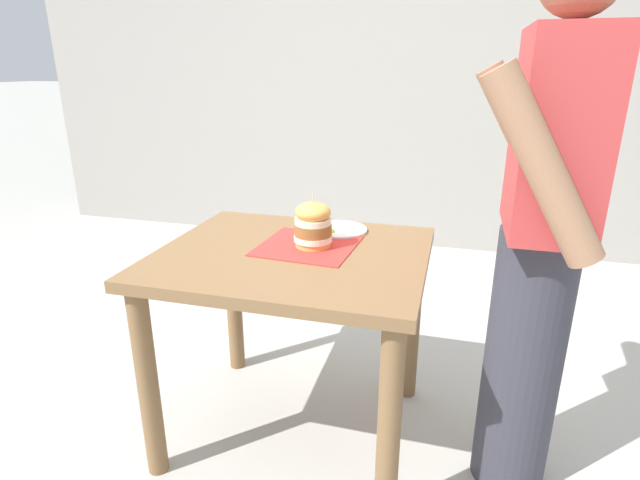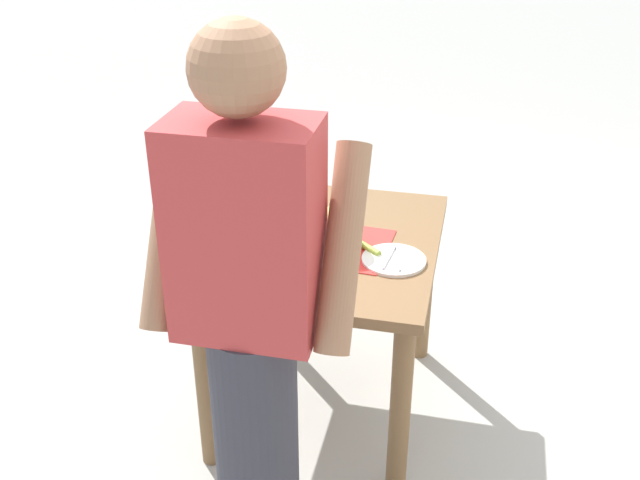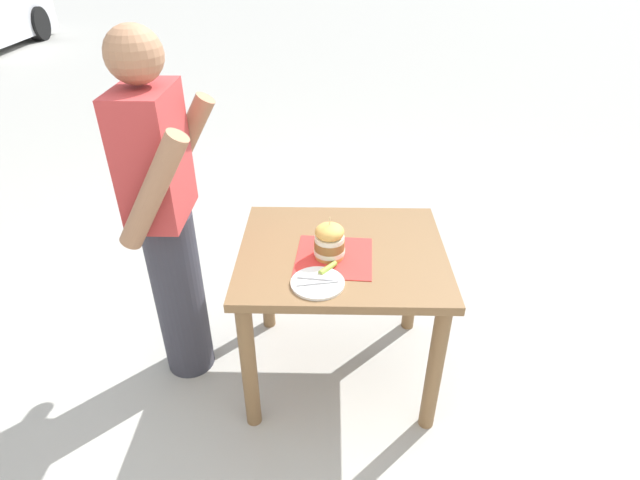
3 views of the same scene
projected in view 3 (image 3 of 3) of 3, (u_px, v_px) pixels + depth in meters
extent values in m
plane|color=#ADAAA3|center=(339.00, 368.00, 2.64)|extent=(80.00, 80.00, 0.00)
cube|color=brown|center=(342.00, 253.00, 2.25)|extent=(0.80, 0.93, 0.04)
cylinder|color=brown|center=(435.00, 370.00, 2.16)|extent=(0.07, 0.07, 0.71)
cylinder|color=brown|center=(413.00, 277.00, 2.73)|extent=(0.07, 0.07, 0.71)
cylinder|color=brown|center=(249.00, 367.00, 2.17)|extent=(0.07, 0.07, 0.71)
cylinder|color=brown|center=(266.00, 275.00, 2.74)|extent=(0.07, 0.07, 0.71)
cube|color=red|center=(334.00, 257.00, 2.19)|extent=(0.35, 0.35, 0.00)
cylinder|color=gold|center=(329.00, 254.00, 2.18)|extent=(0.13, 0.13, 0.02)
cylinder|color=silver|center=(329.00, 250.00, 2.17)|extent=(0.14, 0.14, 0.02)
cylinder|color=brown|center=(329.00, 244.00, 2.16)|extent=(0.13, 0.13, 0.04)
cylinder|color=silver|center=(329.00, 238.00, 2.14)|extent=(0.13, 0.13, 0.02)
ellipsoid|color=gold|center=(330.00, 232.00, 2.12)|extent=(0.13, 0.13, 0.07)
cylinder|color=#D1B77F|center=(330.00, 223.00, 2.10)|extent=(0.00, 0.00, 0.05)
cylinder|color=#8EA83D|center=(328.00, 268.00, 2.09)|extent=(0.09, 0.08, 0.02)
cylinder|color=white|center=(318.00, 283.00, 2.02)|extent=(0.22, 0.22, 0.01)
cylinder|color=silver|center=(318.00, 283.00, 2.00)|extent=(0.04, 0.17, 0.01)
cylinder|color=silver|center=(318.00, 279.00, 2.03)|extent=(0.03, 0.17, 0.01)
cylinder|color=#33333D|center=(180.00, 296.00, 2.44)|extent=(0.24, 0.24, 0.90)
cube|color=#B73838|center=(153.00, 156.00, 2.05)|extent=(0.36, 0.22, 0.56)
sphere|color=#9E7051|center=(134.00, 54.00, 1.84)|extent=(0.22, 0.22, 0.22)
cylinder|color=#9E7051|center=(153.00, 192.00, 1.88)|extent=(0.09, 0.34, 0.50)
cylinder|color=#9E7051|center=(184.00, 147.00, 2.27)|extent=(0.09, 0.34, 0.50)
cylinder|color=black|center=(38.00, 24.00, 10.16)|extent=(0.65, 0.24, 0.64)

